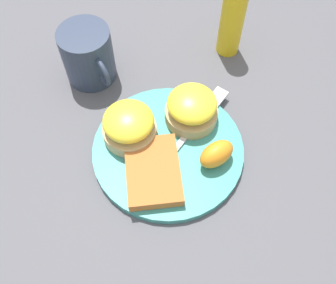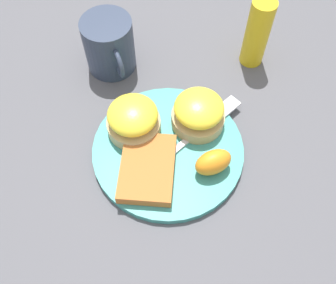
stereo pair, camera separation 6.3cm
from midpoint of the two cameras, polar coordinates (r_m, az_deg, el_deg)
name	(u,v)px [view 1 (the left image)]	position (r m, az deg, el deg)	size (l,w,h in m)	color
ground_plane	(168,152)	(0.66, -2.73, -1.73)	(1.10, 1.10, 0.00)	#4C4C51
plate	(168,150)	(0.65, -2.75, -1.43)	(0.25, 0.25, 0.01)	teal
sandwich_benedict_left	(192,108)	(0.66, 0.72, 4.73)	(0.09, 0.09, 0.06)	tan
sandwich_benedict_right	(129,125)	(0.64, -8.50, 2.19)	(0.09, 0.09, 0.06)	tan
hashbrown_patty	(153,171)	(0.62, -5.11, -4.51)	(0.12, 0.08, 0.02)	#B5652C
orange_wedge	(216,154)	(0.62, 4.18, -2.01)	(0.06, 0.04, 0.04)	orange
fork	(197,123)	(0.67, 1.51, 2.57)	(0.09, 0.20, 0.00)	silver
cup	(88,55)	(0.74, -13.98, 11.94)	(0.12, 0.09, 0.10)	#2D384C
condiment_bottle	(232,22)	(0.76, 6.79, 16.70)	(0.04, 0.04, 0.14)	gold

